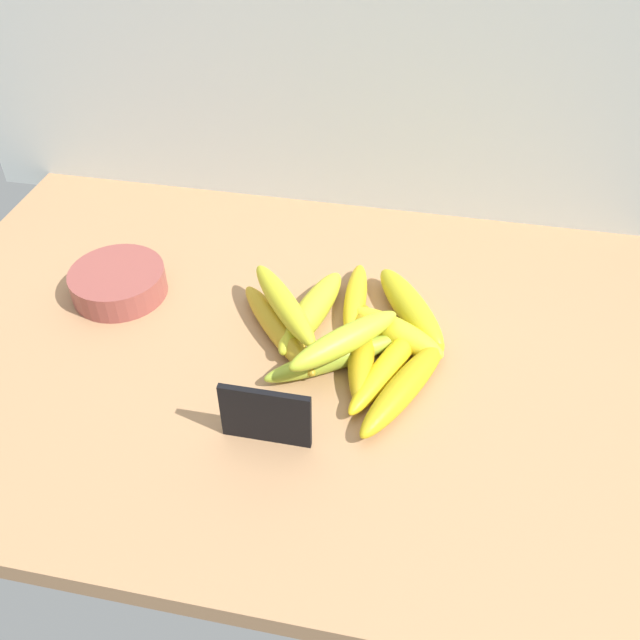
# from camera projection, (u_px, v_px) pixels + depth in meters

# --- Properties ---
(counter_top) EXTENTS (1.10, 0.76, 0.03)m
(counter_top) POSITION_uv_depth(u_px,v_px,m) (277.00, 352.00, 0.96)
(counter_top) COLOR #AD7F56
(counter_top) RESTS_ON ground
(back_wall) EXTENTS (1.30, 0.02, 0.70)m
(back_wall) POSITION_uv_depth(u_px,v_px,m) (330.00, 17.00, 1.02)
(back_wall) COLOR silver
(back_wall) RESTS_ON ground
(chalkboard_sign) EXTENTS (0.11, 0.02, 0.08)m
(chalkboard_sign) POSITION_uv_depth(u_px,v_px,m) (266.00, 418.00, 0.80)
(chalkboard_sign) COLOR black
(chalkboard_sign) RESTS_ON counter_top
(fruit_bowl) EXTENTS (0.14, 0.14, 0.04)m
(fruit_bowl) POSITION_uv_depth(u_px,v_px,m) (118.00, 282.00, 1.02)
(fruit_bowl) COLOR #924640
(fruit_bowl) RESTS_ON counter_top
(banana_0) EXTENTS (0.15, 0.11, 0.04)m
(banana_0) POSITION_uv_depth(u_px,v_px,m) (397.00, 333.00, 0.94)
(banana_0) COLOR yellow
(banana_0) RESTS_ON counter_top
(banana_1) EXTENTS (0.09, 0.20, 0.04)m
(banana_1) POSITION_uv_depth(u_px,v_px,m) (311.00, 312.00, 0.97)
(banana_1) COLOR gold
(banana_1) RESTS_ON counter_top
(banana_2) EXTENTS (0.06, 0.19, 0.04)m
(banana_2) POSITION_uv_depth(u_px,v_px,m) (362.00, 351.00, 0.91)
(banana_2) COLOR #BC9516
(banana_2) RESTS_ON counter_top
(banana_3) EXTENTS (0.04, 0.17, 0.03)m
(banana_3) POSITION_uv_depth(u_px,v_px,m) (355.00, 299.00, 1.00)
(banana_3) COLOR gold
(banana_3) RESTS_ON counter_top
(banana_4) EXTENTS (0.16, 0.18, 0.04)m
(banana_4) POSITION_uv_depth(u_px,v_px,m) (281.00, 329.00, 0.95)
(banana_4) COLOR gold
(banana_4) RESTS_ON counter_top
(banana_5) EXTENTS (0.13, 0.18, 0.04)m
(banana_5) POSITION_uv_depth(u_px,v_px,m) (410.00, 307.00, 0.97)
(banana_5) COLOR gold
(banana_5) RESTS_ON counter_top
(banana_6) EXTENTS (0.11, 0.20, 0.03)m
(banana_6) POSITION_uv_depth(u_px,v_px,m) (389.00, 365.00, 0.89)
(banana_6) COLOR yellow
(banana_6) RESTS_ON counter_top
(banana_7) EXTENTS (0.12, 0.20, 0.04)m
(banana_7) POSITION_uv_depth(u_px,v_px,m) (405.00, 386.00, 0.86)
(banana_7) COLOR gold
(banana_7) RESTS_ON counter_top
(banana_8) EXTENTS (0.18, 0.14, 0.03)m
(banana_8) POSITION_uv_depth(u_px,v_px,m) (334.00, 358.00, 0.90)
(banana_8) COLOR #9FB632
(banana_8) RESTS_ON counter_top
(banana_9) EXTENTS (0.14, 0.17, 0.03)m
(banana_9) POSITION_uv_depth(u_px,v_px,m) (284.00, 304.00, 0.93)
(banana_9) COLOR gold
(banana_9) RESTS_ON banana_4
(banana_10) EXTENTS (0.15, 0.16, 0.04)m
(banana_10) POSITION_uv_depth(u_px,v_px,m) (345.00, 340.00, 0.88)
(banana_10) COLOR #B7CA2F
(banana_10) RESTS_ON banana_8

